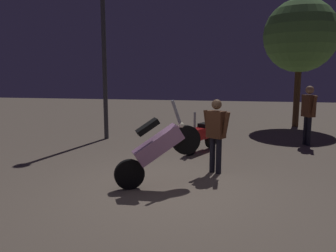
{
  "coord_description": "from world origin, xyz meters",
  "views": [
    {
      "loc": [
        1.07,
        -5.92,
        2.13
      ],
      "look_at": [
        -0.24,
        1.1,
        1.0
      ],
      "focal_mm": 36.2,
      "sensor_mm": 36.0,
      "label": 1
    }
  ],
  "objects_px": {
    "person_bystander_far": "(216,130)",
    "motorcycle_pink_foreground": "(158,148)",
    "motorcycle_red_parked_left": "(201,135)",
    "streetlamp_near": "(104,33)",
    "person_rider_beside": "(308,110)"
  },
  "relations": [
    {
      "from": "motorcycle_pink_foreground",
      "to": "motorcycle_red_parked_left",
      "type": "xyz_separation_m",
      "value": [
        0.55,
        3.03,
        -0.31
      ]
    },
    {
      "from": "person_rider_beside",
      "to": "person_bystander_far",
      "type": "height_order",
      "value": "person_rider_beside"
    },
    {
      "from": "motorcycle_red_parked_left",
      "to": "streetlamp_near",
      "type": "distance_m",
      "value": 4.5
    },
    {
      "from": "motorcycle_red_parked_left",
      "to": "person_bystander_far",
      "type": "xyz_separation_m",
      "value": [
        0.47,
        -1.95,
        0.5
      ]
    },
    {
      "from": "motorcycle_pink_foreground",
      "to": "person_rider_beside",
      "type": "xyz_separation_m",
      "value": [
        3.55,
        4.41,
        0.31
      ]
    },
    {
      "from": "person_bystander_far",
      "to": "motorcycle_pink_foreground",
      "type": "bearing_deg",
      "value": -12.15
    },
    {
      "from": "motorcycle_pink_foreground",
      "to": "motorcycle_red_parked_left",
      "type": "height_order",
      "value": "motorcycle_pink_foreground"
    },
    {
      "from": "motorcycle_pink_foreground",
      "to": "motorcycle_red_parked_left",
      "type": "relative_size",
      "value": 1.06
    },
    {
      "from": "motorcycle_red_parked_left",
      "to": "person_rider_beside",
      "type": "distance_m",
      "value": 3.36
    },
    {
      "from": "motorcycle_pink_foreground",
      "to": "person_rider_beside",
      "type": "height_order",
      "value": "person_rider_beside"
    },
    {
      "from": "motorcycle_red_parked_left",
      "to": "person_bystander_far",
      "type": "bearing_deg",
      "value": 39.39
    },
    {
      "from": "person_rider_beside",
      "to": "streetlamp_near",
      "type": "xyz_separation_m",
      "value": [
        -6.2,
        -0.13,
        2.3
      ]
    },
    {
      "from": "person_bystander_far",
      "to": "streetlamp_near",
      "type": "bearing_deg",
      "value": -99.76
    },
    {
      "from": "motorcycle_pink_foreground",
      "to": "person_bystander_far",
      "type": "relative_size",
      "value": 1.03
    },
    {
      "from": "motorcycle_red_parked_left",
      "to": "person_rider_beside",
      "type": "height_order",
      "value": "person_rider_beside"
    }
  ]
}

